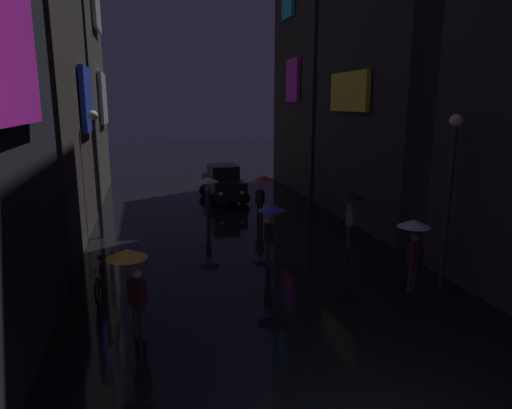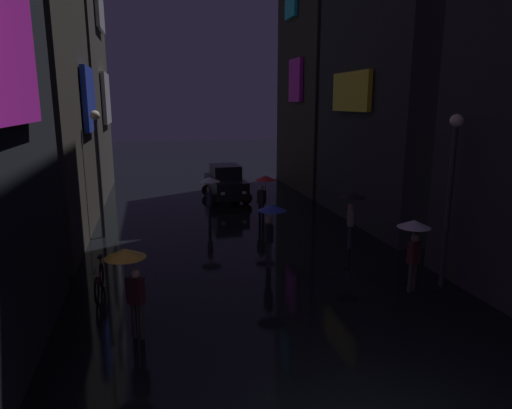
# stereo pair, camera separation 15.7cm
# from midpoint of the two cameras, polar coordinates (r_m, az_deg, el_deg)

# --- Properties ---
(building_left_far) EXTENTS (4.25, 8.64, 14.35)m
(building_left_far) POSITION_cam_midpoint_polar(r_m,az_deg,el_deg) (27.83, -22.95, 15.71)
(building_left_far) COLOR #33302D
(building_left_far) RESTS_ON ground
(building_right_far) EXTENTS (4.25, 7.37, 16.99)m
(building_right_far) POSITION_cam_midpoint_polar(r_m,az_deg,el_deg) (28.99, 9.00, 18.99)
(building_right_far) COLOR #2D2826
(building_right_far) RESTS_ON ground
(pedestrian_near_crossing_yellow) EXTENTS (0.90, 0.90, 2.12)m
(pedestrian_near_crossing_yellow) POSITION_cam_midpoint_polar(r_m,az_deg,el_deg) (10.43, -15.20, -7.73)
(pedestrian_near_crossing_yellow) COLOR #38332D
(pedestrian_near_crossing_yellow) RESTS_ON ground
(pedestrian_foreground_left_clear) EXTENTS (0.90, 0.90, 2.12)m
(pedestrian_foreground_left_clear) POSITION_cam_midpoint_polar(r_m,az_deg,el_deg) (13.22, 19.45, -3.69)
(pedestrian_foreground_left_clear) COLOR #38332D
(pedestrian_foreground_left_clear) RESTS_ON ground
(pedestrian_foreground_right_blue) EXTENTS (0.90, 0.90, 2.12)m
(pedestrian_foreground_right_blue) POSITION_cam_midpoint_polar(r_m,az_deg,el_deg) (14.35, 2.20, -1.70)
(pedestrian_foreground_right_blue) COLOR #2D2D38
(pedestrian_foreground_right_blue) RESTS_ON ground
(pedestrian_midstreet_centre_red) EXTENTS (0.90, 0.90, 2.12)m
(pedestrian_midstreet_centre_red) POSITION_cam_midpoint_polar(r_m,az_deg,el_deg) (19.91, 1.25, 2.36)
(pedestrian_midstreet_centre_red) COLOR black
(pedestrian_midstreet_centre_red) RESTS_ON ground
(pedestrian_far_right_clear) EXTENTS (0.90, 0.90, 2.12)m
(pedestrian_far_right_clear) POSITION_cam_midpoint_polar(r_m,az_deg,el_deg) (19.64, -5.61, 2.17)
(pedestrian_far_right_clear) COLOR #2D2D38
(pedestrian_far_right_clear) RESTS_ON ground
(pedestrian_midstreet_left_black) EXTENTS (0.90, 0.90, 2.12)m
(pedestrian_midstreet_left_black) POSITION_cam_midpoint_polar(r_m,az_deg,el_deg) (16.64, 12.20, 0.03)
(pedestrian_midstreet_left_black) COLOR #2D2D38
(pedestrian_midstreet_left_black) RESTS_ON ground
(bicycle_parked_at_storefront) EXTENTS (0.12, 1.82, 0.96)m
(bicycle_parked_at_storefront) POSITION_cam_midpoint_polar(r_m,az_deg,el_deg) (13.47, -18.69, -9.09)
(bicycle_parked_at_storefront) COLOR black
(bicycle_parked_at_storefront) RESTS_ON ground
(car_distant) EXTENTS (2.34, 4.20, 1.92)m
(car_distant) POSITION_cam_midpoint_polar(r_m,az_deg,el_deg) (24.90, -3.64, 2.69)
(car_distant) COLOR black
(car_distant) RESTS_ON ground
(streetlamp_left_far) EXTENTS (0.36, 0.36, 4.93)m
(streetlamp_left_far) POSITION_cam_midpoint_polar(r_m,az_deg,el_deg) (18.50, -18.89, 5.48)
(streetlamp_left_far) COLOR #2D2D33
(streetlamp_left_far) RESTS_ON ground
(streetlamp_right_near) EXTENTS (0.36, 0.36, 4.92)m
(streetlamp_right_near) POSITION_cam_midpoint_polar(r_m,az_deg,el_deg) (13.72, 23.49, 2.81)
(streetlamp_right_near) COLOR #2D2D33
(streetlamp_right_near) RESTS_ON ground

